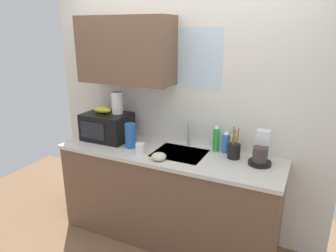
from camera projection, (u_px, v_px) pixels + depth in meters
kitchen_wall_assembly at (172, 95)px, 3.02m from camera, size 2.86×0.42×2.50m
counter_unit at (168, 194)px, 2.99m from camera, size 2.09×0.63×0.90m
sink_faucet at (189, 134)px, 2.98m from camera, size 0.03×0.03×0.24m
microwave at (107, 126)px, 3.15m from camera, size 0.46×0.35×0.27m
banana_bunch at (102, 110)px, 3.12m from camera, size 0.20×0.11×0.07m
paper_towel_roll at (117, 103)px, 3.08m from camera, size 0.11×0.11×0.22m
coffee_maker at (261, 152)px, 2.58m from camera, size 0.19×0.21×0.28m
dish_soap_bottle_green at (216, 139)px, 2.85m from camera, size 0.06×0.06×0.25m
dish_soap_bottle_blue at (226, 142)px, 2.82m from camera, size 0.07×0.07×0.21m
dish_soap_bottle_yellow at (233, 144)px, 2.78m from camera, size 0.06×0.06×0.21m
cereal_canister at (130, 136)px, 2.93m from camera, size 0.10×0.10×0.24m
mug_white at (140, 148)px, 2.81m from camera, size 0.08×0.08×0.09m
utensil_crock at (234, 151)px, 2.70m from camera, size 0.11×0.11×0.29m
small_bowl at (159, 156)px, 2.67m from camera, size 0.13×0.13×0.06m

